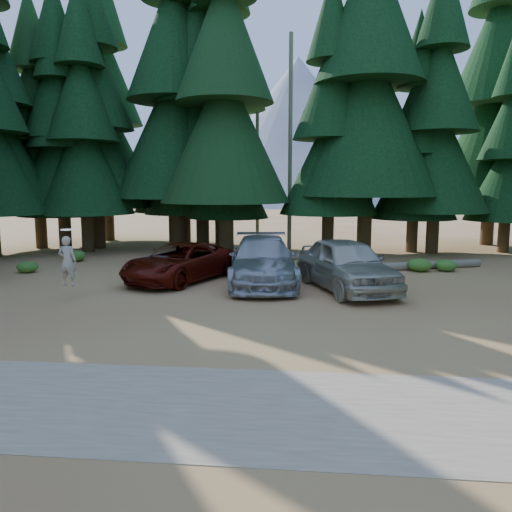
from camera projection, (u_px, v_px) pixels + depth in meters
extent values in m
plane|color=#9D6842|center=(246.00, 311.00, 14.77)|extent=(160.00, 160.00, 0.00)
cube|color=gray|center=(201.00, 406.00, 8.37)|extent=(26.00, 3.50, 0.01)
cylinder|color=gray|center=(290.00, 144.00, 28.14)|extent=(0.24, 0.24, 12.00)
cylinder|color=gray|center=(257.00, 163.00, 29.95)|extent=(0.20, 0.20, 10.00)
cone|color=#919399|center=(297.00, 131.00, 96.55)|extent=(44.00, 44.00, 28.00)
cone|color=#919399|center=(261.00, 156.00, 107.74)|extent=(36.00, 36.00, 20.00)
imported|color=#530E07|center=(181.00, 262.00, 19.33)|extent=(4.26, 5.77, 1.46)
imported|color=#A7ABAF|center=(263.00, 261.00, 18.68)|extent=(3.10, 6.28, 1.76)
imported|color=beige|center=(346.00, 264.00, 17.60)|extent=(3.84, 5.83, 1.85)
imported|color=beige|center=(67.00, 261.00, 16.24)|extent=(0.61, 0.41, 1.65)
cylinder|color=white|center=(66.00, 230.00, 16.14)|extent=(0.36, 0.36, 0.04)
cylinder|color=gray|center=(208.00, 266.00, 21.89)|extent=(4.26, 1.95, 0.32)
cylinder|color=gray|center=(319.00, 258.00, 24.30)|extent=(3.63, 1.70, 0.31)
cylinder|color=gray|center=(426.00, 265.00, 22.07)|extent=(5.22, 2.17, 0.35)
ellipsoid|color=#2C6B20|center=(75.00, 256.00, 24.34)|extent=(1.00, 1.00, 0.55)
ellipsoid|color=#2C6B20|center=(193.00, 262.00, 22.52)|extent=(0.91, 0.91, 0.50)
ellipsoid|color=#2C6B20|center=(197.00, 255.00, 24.09)|extent=(1.27, 1.27, 0.70)
ellipsoid|color=#2C6B20|center=(246.00, 256.00, 24.60)|extent=(0.88, 0.88, 0.48)
ellipsoid|color=#2C6B20|center=(308.00, 263.00, 21.93)|extent=(1.04, 1.04, 0.57)
ellipsoid|color=#2C6B20|center=(419.00, 265.00, 21.49)|extent=(1.02, 1.02, 0.56)
ellipsoid|color=#2C6B20|center=(27.00, 267.00, 21.19)|extent=(0.87, 0.87, 0.48)
ellipsoid|color=#2C6B20|center=(446.00, 265.00, 21.54)|extent=(0.91, 0.91, 0.50)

